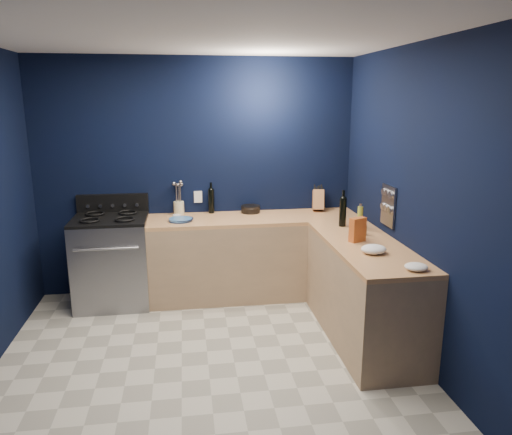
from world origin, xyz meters
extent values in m
cube|color=#BDB6A4|center=(0.00, 0.00, -0.01)|extent=(3.50, 3.50, 0.02)
cube|color=silver|center=(0.00, 0.00, 2.61)|extent=(3.50, 3.50, 0.02)
cube|color=black|center=(0.00, 1.76, 1.30)|extent=(3.50, 0.02, 2.60)
cube|color=black|center=(1.76, 0.00, 1.30)|extent=(0.02, 3.50, 2.60)
cube|color=black|center=(0.00, -1.76, 1.30)|extent=(3.50, 0.02, 2.60)
cube|color=#A48260|center=(0.60, 1.44, 0.43)|extent=(2.30, 0.63, 0.86)
cube|color=#9C6235|center=(0.60, 1.44, 0.88)|extent=(2.30, 0.63, 0.04)
cube|color=#A48260|center=(1.44, 0.29, 0.43)|extent=(0.63, 1.67, 0.86)
cube|color=#9C6235|center=(1.44, 0.29, 0.88)|extent=(0.63, 1.67, 0.04)
cube|color=gray|center=(-0.93, 1.42, 0.46)|extent=(0.76, 0.66, 0.92)
cube|color=black|center=(-0.93, 1.10, 0.45)|extent=(0.59, 0.02, 0.42)
cube|color=black|center=(-0.93, 1.42, 0.94)|extent=(0.76, 0.66, 0.03)
cube|color=black|center=(-0.93, 1.72, 1.04)|extent=(0.76, 0.06, 0.20)
cube|color=gray|center=(1.74, 0.55, 1.18)|extent=(0.02, 0.28, 0.38)
cube|color=white|center=(0.00, 1.74, 1.08)|extent=(0.09, 0.02, 0.13)
cylinder|color=teal|center=(-0.20, 1.36, 0.92)|extent=(0.32, 0.32, 0.03)
cylinder|color=white|center=(-0.24, 1.51, 0.92)|extent=(0.11, 0.11, 0.03)
cylinder|color=beige|center=(-0.22, 1.69, 0.97)|extent=(0.14, 0.14, 0.14)
cylinder|color=black|center=(0.14, 1.69, 1.03)|extent=(0.08, 0.08, 0.27)
cylinder|color=black|center=(0.58, 1.64, 0.94)|extent=(0.27, 0.27, 0.08)
cube|color=#9C6336|center=(1.37, 1.66, 1.01)|extent=(0.18, 0.29, 0.28)
cylinder|color=black|center=(1.42, 0.92, 1.04)|extent=(0.07, 0.07, 0.29)
cylinder|color=olive|center=(1.55, 0.76, 1.02)|extent=(0.06, 0.06, 0.23)
cylinder|color=olive|center=(1.52, 0.57, 0.95)|extent=(0.05, 0.05, 0.10)
cylinder|color=olive|center=(1.44, 0.51, 0.94)|extent=(0.06, 0.06, 0.09)
cube|color=#A80D10|center=(1.38, 0.37, 1.01)|extent=(0.17, 0.12, 0.22)
ellipsoid|color=white|center=(1.39, 0.02, 0.94)|extent=(0.26, 0.24, 0.07)
ellipsoid|color=white|center=(1.56, -0.42, 0.93)|extent=(0.21, 0.19, 0.05)
camera|label=1|loc=(-0.14, -3.66, 2.16)|focal=34.13mm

